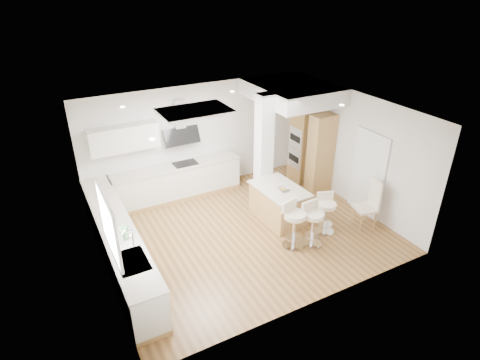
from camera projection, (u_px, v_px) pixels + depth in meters
ground at (244, 232)px, 9.05m from camera, size 6.00×6.00×0.00m
ceiling at (244, 232)px, 9.05m from camera, size 6.00×5.00×0.02m
wall_back at (198, 138)px, 10.37m from camera, size 6.00×0.04×2.80m
wall_left at (97, 212)px, 7.15m from camera, size 0.04×5.00×2.80m
wall_right at (353, 150)px, 9.67m from camera, size 0.04×5.00×2.80m
skylight at (195, 111)px, 7.92m from camera, size 4.10×2.10×0.06m
window_left at (108, 222)px, 6.33m from camera, size 0.06×1.28×1.07m
doorway_right at (368, 175)px, 9.37m from camera, size 0.05×1.00×2.10m
counter_left at (119, 244)px, 7.89m from camera, size 0.63×4.50×1.35m
counter_back at (170, 174)px, 10.09m from camera, size 3.62×0.63×2.50m
pillar at (264, 151)px, 9.59m from camera, size 0.35×0.35×2.80m
soffit at (292, 92)px, 9.83m from camera, size 1.78×2.20×0.40m
oven_column at (310, 148)px, 10.65m from camera, size 0.63×1.21×2.10m
peninsula at (279, 203)px, 9.34m from camera, size 0.98×1.41×0.90m
bar_stool_a at (294, 222)px, 8.32m from camera, size 0.57×0.57×1.05m
bar_stool_b at (313, 222)px, 8.41m from camera, size 0.47×0.47×0.99m
bar_stool_c at (326, 211)px, 8.82m from camera, size 0.54×0.54×0.95m
dining_chair at (370, 202)px, 9.00m from camera, size 0.54×0.54×1.16m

